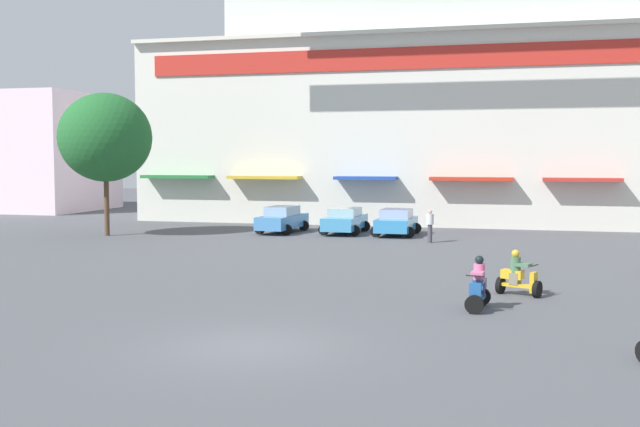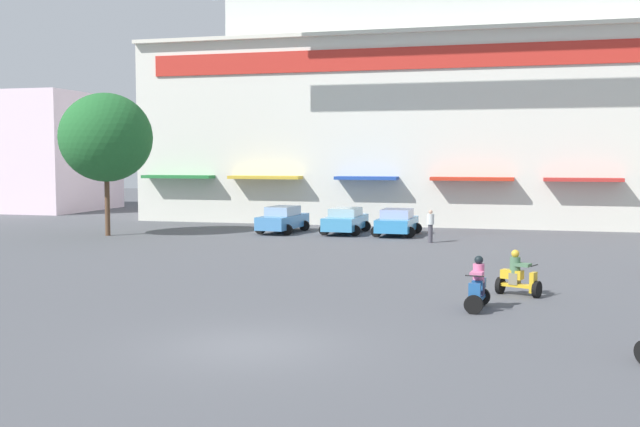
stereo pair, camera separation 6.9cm
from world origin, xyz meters
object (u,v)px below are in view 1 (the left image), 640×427
object	(u,v)px
parked_car_0	(282,219)
scooter_rider_0	(478,287)
plaza_tree_0	(105,138)
scooter_rider_2	(518,277)
pedestrian_0	(430,224)
parked_car_2	(396,222)
parked_car_1	(345,220)

from	to	relation	value
parked_car_0	scooter_rider_0	bearing A→B (deg)	-58.49
plaza_tree_0	scooter_rider_2	xyz separation A→B (m)	(21.64, -12.77, -4.74)
scooter_rider_2	pedestrian_0	bearing A→B (deg)	107.08
parked_car_0	parked_car_2	size ratio (longest dim) A/B	1.10
plaza_tree_0	parked_car_1	xyz separation A→B (m)	(12.27, 4.46, -4.59)
parked_car_1	scooter_rider_2	distance (m)	19.62
scooter_rider_0	scooter_rider_2	world-z (taller)	scooter_rider_0
parked_car_0	parked_car_1	size ratio (longest dim) A/B	1.00
plaza_tree_0	scooter_rider_0	size ratio (longest dim) A/B	5.08
scooter_rider_0	parked_car_1	bearing A→B (deg)	112.78
parked_car_0	parked_car_1	world-z (taller)	parked_car_0
plaza_tree_0	parked_car_0	xyz separation A→B (m)	(8.72, 4.03, -4.57)
scooter_rider_2	parked_car_1	bearing A→B (deg)	118.54
parked_car_2	scooter_rider_2	distance (m)	18.10
parked_car_1	scooter_rider_0	distance (m)	21.41
plaza_tree_0	parked_car_2	xyz separation A→B (m)	(15.23, 4.15, -4.59)
scooter_rider_2	pedestrian_0	world-z (taller)	pedestrian_0
parked_car_0	parked_car_2	bearing A→B (deg)	1.05
scooter_rider_0	parked_car_0	bearing A→B (deg)	121.51
scooter_rider_0	pedestrian_0	size ratio (longest dim) A/B	0.92
parked_car_0	plaza_tree_0	bearing A→B (deg)	-155.20
parked_car_1	scooter_rider_2	bearing A→B (deg)	-61.46
parked_car_1	scooter_rider_2	size ratio (longest dim) A/B	3.07
scooter_rider_0	pedestrian_0	distance (m)	16.63
pedestrian_0	parked_car_1	bearing A→B (deg)	146.34
parked_car_0	parked_car_2	world-z (taller)	parked_car_0
scooter_rider_0	parked_car_2	bearing A→B (deg)	105.35
plaza_tree_0	parked_car_0	bearing A→B (deg)	24.80
parked_car_2	parked_car_0	bearing A→B (deg)	-178.95
scooter_rider_0	pedestrian_0	world-z (taller)	pedestrian_0
pedestrian_0	scooter_rider_0	bearing A→B (deg)	-79.04
parked_car_0	scooter_rider_0	distance (m)	22.64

